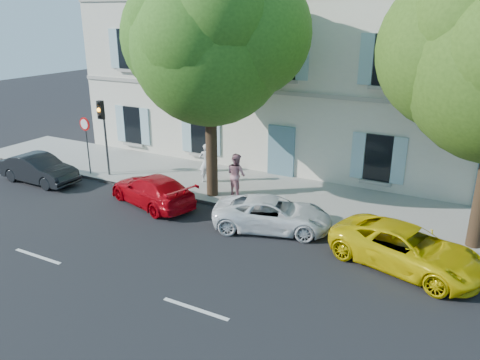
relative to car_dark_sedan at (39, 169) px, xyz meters
The scene contains 13 objects.
ground 11.74m from the car_dark_sedan, ahead, with size 90.00×90.00×0.00m, color black.
sidewalk 12.23m from the car_dark_sedan, 16.93° to the left, with size 36.00×4.50×0.15m, color #A09E96.
kerb 11.78m from the car_dark_sedan, ahead, with size 36.00×0.16×0.16m, color #9E998E.
building 15.87m from the car_dark_sedan, 38.54° to the left, with size 28.00×7.00×12.00m, color beige.
car_dark_sedan is the anchor object (origin of this frame).
car_red_coupe 6.22m from the car_dark_sedan, ahead, with size 1.72×4.24×1.23m, color #AE040E.
car_white_coupe 11.45m from the car_dark_sedan, ahead, with size 1.93×4.19×1.17m, color white.
car_yellow_supercar 16.14m from the car_dark_sedan, ahead, with size 2.12×4.60×1.28m, color #DFC109.
tree_left 9.89m from the car_dark_sedan, 14.47° to the left, with size 5.97×5.97×9.25m.
traffic_light 3.63m from the car_dark_sedan, 39.00° to the left, with size 0.28×0.40×3.52m.
road_sign 2.64m from the car_dark_sedan, 49.84° to the left, with size 0.63×0.11×2.71m.
pedestrian_a 7.69m from the car_dark_sedan, 25.63° to the left, with size 0.65×0.42×1.77m, color silver.
pedestrian_b 9.23m from the car_dark_sedan, 15.95° to the left, with size 0.87×0.68×1.79m, color #B57480.
Camera 1 is at (5.93, -12.63, 7.29)m, focal length 35.00 mm.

